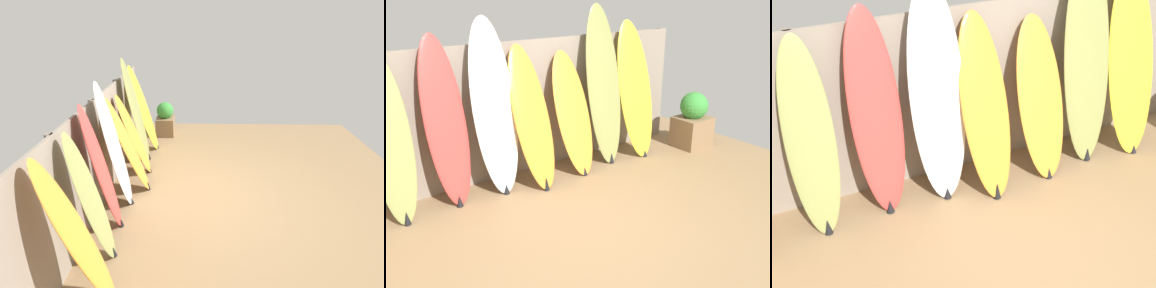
# 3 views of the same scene
# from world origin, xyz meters

# --- Properties ---
(ground) EXTENTS (7.68, 7.68, 0.00)m
(ground) POSITION_xyz_m (0.00, 0.00, 0.00)
(ground) COLOR #8E704C
(fence_back) EXTENTS (6.08, 0.11, 1.80)m
(fence_back) POSITION_xyz_m (-0.00, 2.01, 0.90)
(fence_back) COLOR gray
(fence_back) RESTS_ON ground
(surfboard_olive_1) EXTENTS (0.46, 0.48, 1.83)m
(surfboard_olive_1) POSITION_xyz_m (-1.45, 1.66, 0.90)
(surfboard_olive_1) COLOR olive
(surfboard_olive_1) RESTS_ON ground
(surfboard_red_2) EXTENTS (0.55, 0.50, 1.99)m
(surfboard_red_2) POSITION_xyz_m (-0.83, 1.71, 0.98)
(surfboard_red_2) COLOR #D13D38
(surfboard_red_2) RESTS_ON ground
(surfboard_white_3) EXTENTS (0.56, 0.46, 2.15)m
(surfboard_white_3) POSITION_xyz_m (-0.23, 1.68, 1.06)
(surfboard_white_3) COLOR white
(surfboard_white_3) RESTS_ON ground
(surfboard_orange_4) EXTENTS (0.51, 0.73, 1.79)m
(surfboard_orange_4) POSITION_xyz_m (0.22, 1.57, 0.88)
(surfboard_orange_4) COLOR orange
(surfboard_orange_4) RESTS_ON ground
(surfboard_orange_5) EXTENTS (0.52, 0.64, 1.65)m
(surfboard_orange_5) POSITION_xyz_m (0.89, 1.61, 0.82)
(surfboard_orange_5) COLOR orange
(surfboard_orange_5) RESTS_ON ground
(surfboard_olive_6) EXTENTS (0.58, 0.54, 2.24)m
(surfboard_olive_6) POSITION_xyz_m (1.47, 1.67, 1.11)
(surfboard_olive_6) COLOR olive
(surfboard_olive_6) RESTS_ON ground
(surfboard_yellow_7) EXTENTS (0.64, 0.71, 2.00)m
(surfboard_yellow_7) POSITION_xyz_m (2.05, 1.62, 0.99)
(surfboard_yellow_7) COLOR yellow
(surfboard_yellow_7) RESTS_ON ground
(planter_box) EXTENTS (0.55, 0.46, 0.88)m
(planter_box) POSITION_xyz_m (2.99, 1.24, 0.41)
(planter_box) COLOR #846647
(planter_box) RESTS_ON ground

